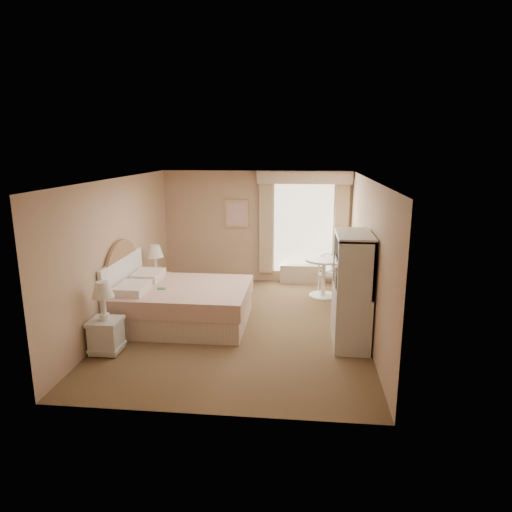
# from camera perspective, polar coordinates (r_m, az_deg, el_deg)

# --- Properties ---
(room) EXTENTS (4.21, 5.51, 2.51)m
(room) POSITION_cam_1_polar(r_m,az_deg,el_deg) (7.62, -2.02, 0.17)
(room) COLOR brown
(room) RESTS_ON ground
(window) EXTENTS (2.05, 0.22, 2.51)m
(window) POSITION_cam_1_polar(r_m,az_deg,el_deg) (10.14, 5.95, 3.95)
(window) COLOR white
(window) RESTS_ON room
(framed_art) EXTENTS (0.52, 0.04, 0.62)m
(framed_art) POSITION_cam_1_polar(r_m,az_deg,el_deg) (10.27, -2.45, 5.31)
(framed_art) COLOR tan
(framed_art) RESTS_ON room
(bed) EXTENTS (2.26, 1.78, 1.57)m
(bed) POSITION_cam_1_polar(r_m,az_deg,el_deg) (8.06, -9.90, -5.75)
(bed) COLOR tan
(bed) RESTS_ON room
(nightstand_near) EXTENTS (0.45, 0.45, 1.09)m
(nightstand_near) POSITION_cam_1_polar(r_m,az_deg,el_deg) (7.19, -18.30, -8.39)
(nightstand_near) COLOR silver
(nightstand_near) RESTS_ON room
(nightstand_far) EXTENTS (0.47, 0.47, 1.13)m
(nightstand_far) POSITION_cam_1_polar(r_m,az_deg,el_deg) (9.29, -12.36, -2.97)
(nightstand_far) COLOR silver
(nightstand_far) RESTS_ON room
(round_table) EXTENTS (0.75, 0.75, 0.80)m
(round_table) POSITION_cam_1_polar(r_m,az_deg,el_deg) (9.41, 8.44, -1.92)
(round_table) COLOR white
(round_table) RESTS_ON room
(cafe_chair) EXTENTS (0.48, 0.48, 0.87)m
(cafe_chair) POSITION_cam_1_polar(r_m,az_deg,el_deg) (9.56, 8.94, -1.87)
(cafe_chair) COLOR white
(cafe_chair) RESTS_ON room
(armoire) EXTENTS (0.53, 1.06, 1.76)m
(armoire) POSITION_cam_1_polar(r_m,az_deg,el_deg) (7.20, 11.87, -5.24)
(armoire) COLOR silver
(armoire) RESTS_ON room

